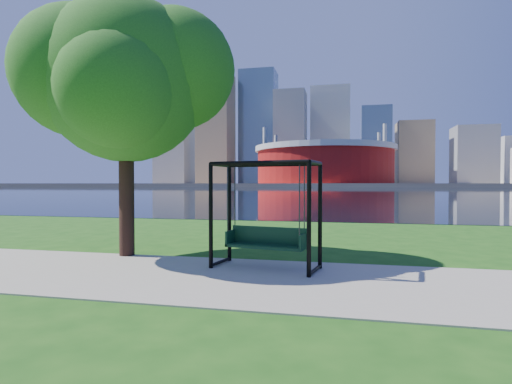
% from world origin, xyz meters
% --- Properties ---
extents(ground, '(900.00, 900.00, 0.00)m').
position_xyz_m(ground, '(0.00, 0.00, 0.00)').
color(ground, '#1E5114').
rests_on(ground, ground).
extents(path, '(120.00, 4.00, 0.03)m').
position_xyz_m(path, '(0.00, -0.50, 0.01)').
color(path, '#9E937F').
rests_on(path, ground).
extents(river, '(900.00, 180.00, 0.02)m').
position_xyz_m(river, '(0.00, 102.00, 0.01)').
color(river, black).
rests_on(river, ground).
extents(far_bank, '(900.00, 228.00, 2.00)m').
position_xyz_m(far_bank, '(0.00, 306.00, 1.00)').
color(far_bank, '#937F60').
rests_on(far_bank, ground).
extents(stadium, '(83.00, 83.00, 32.00)m').
position_xyz_m(stadium, '(-10.00, 235.00, 14.23)').
color(stadium, maroon).
rests_on(stadium, far_bank).
extents(skyline, '(392.00, 66.00, 96.50)m').
position_xyz_m(skyline, '(-4.27, 319.39, 35.89)').
color(skyline, gray).
rests_on(skyline, far_bank).
extents(swing, '(2.55, 1.45, 2.46)m').
position_xyz_m(swing, '(0.35, 0.59, 1.19)').
color(swing, black).
rests_on(swing, ground).
extents(park_tree, '(5.62, 5.08, 6.98)m').
position_xyz_m(park_tree, '(-3.67, 1.41, 4.85)').
color(park_tree, black).
rests_on(park_tree, ground).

